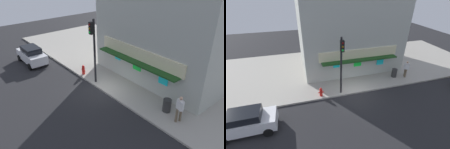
% 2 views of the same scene
% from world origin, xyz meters
% --- Properties ---
extents(ground_plane, '(52.94, 52.94, 0.00)m').
position_xyz_m(ground_plane, '(0.00, 0.00, 0.00)').
color(ground_plane, '#232326').
extents(sidewalk, '(35.29, 11.89, 0.15)m').
position_xyz_m(sidewalk, '(0.00, 5.94, 0.08)').
color(sidewalk, '#A39E93').
rests_on(sidewalk, ground_plane).
extents(corner_building, '(11.27, 9.41, 8.45)m').
position_xyz_m(corner_building, '(1.36, 7.09, 4.37)').
color(corner_building, '#ADB2A8').
rests_on(corner_building, sidewalk).
extents(traffic_light, '(0.32, 0.58, 5.42)m').
position_xyz_m(traffic_light, '(-1.33, 0.33, 3.61)').
color(traffic_light, black).
rests_on(traffic_light, sidewalk).
extents(fire_hydrant, '(0.51, 0.27, 0.87)m').
position_xyz_m(fire_hydrant, '(-3.25, 0.44, 0.57)').
color(fire_hydrant, red).
rests_on(fire_hydrant, sidewalk).
extents(trash_can, '(0.58, 0.58, 0.94)m').
position_xyz_m(trash_can, '(5.27, 1.70, 0.62)').
color(trash_can, '#2D2D2D').
rests_on(trash_can, sidewalk).
extents(pedestrian, '(0.63, 0.49, 1.88)m').
position_xyz_m(pedestrian, '(6.45, 1.38, 1.20)').
color(pedestrian, brown).
rests_on(pedestrian, sidewalk).
extents(parked_car_white, '(4.06, 1.96, 1.74)m').
position_xyz_m(parked_car_white, '(-9.00, -2.05, 0.89)').
color(parked_car_white, silver).
rests_on(parked_car_white, ground_plane).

